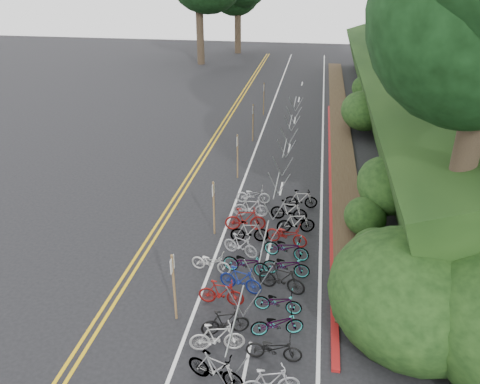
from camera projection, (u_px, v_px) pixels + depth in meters
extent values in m
plane|color=black|center=(167.00, 306.00, 16.14)|extent=(120.00, 120.00, 0.00)
cube|color=gold|center=(184.00, 182.00, 25.30)|extent=(0.12, 80.00, 0.01)
cube|color=gold|center=(190.00, 182.00, 25.26)|extent=(0.12, 80.00, 0.01)
cube|color=silver|center=(242.00, 186.00, 24.84)|extent=(0.12, 80.00, 0.01)
cube|color=silver|center=(322.00, 191.00, 24.22)|extent=(0.12, 80.00, 0.01)
cube|color=silver|center=(247.00, 361.00, 13.91)|extent=(0.10, 1.60, 0.01)
cube|color=silver|center=(269.00, 251.00, 19.22)|extent=(0.10, 1.60, 0.01)
cube|color=silver|center=(281.00, 189.00, 24.53)|extent=(0.10, 1.60, 0.01)
cube|color=silver|center=(289.00, 148.00, 29.84)|extent=(0.10, 1.60, 0.01)
cube|color=silver|center=(295.00, 120.00, 35.15)|extent=(0.10, 1.60, 0.01)
cube|color=silver|center=(299.00, 99.00, 40.46)|extent=(0.10, 1.60, 0.01)
cube|color=silver|center=(302.00, 84.00, 45.78)|extent=(0.10, 1.60, 0.01)
cube|color=maroon|center=(331.00, 176.00, 25.90)|extent=(0.25, 28.00, 0.10)
cube|color=black|center=(447.00, 89.00, 32.39)|extent=(12.32, 44.00, 9.11)
cube|color=#382819|center=(339.00, 121.00, 34.64)|extent=(1.40, 44.00, 0.16)
ellipsoid|color=#284C19|center=(377.00, 252.00, 17.28)|extent=(2.00, 2.80, 1.60)
ellipsoid|color=#284C19|center=(386.00, 184.00, 21.36)|extent=(2.60, 3.64, 2.08)
ellipsoid|color=#284C19|center=(397.00, 134.00, 26.30)|extent=(2.20, 3.08, 1.76)
ellipsoid|color=#284C19|center=(363.00, 110.00, 32.01)|extent=(3.00, 4.20, 2.40)
ellipsoid|color=#284C19|center=(367.00, 88.00, 37.14)|extent=(2.40, 3.36, 1.92)
ellipsoid|color=#284C19|center=(380.00, 69.00, 40.19)|extent=(2.80, 3.92, 2.24)
ellipsoid|color=#284C19|center=(365.00, 216.00, 20.02)|extent=(1.80, 2.52, 1.44)
ellipsoid|color=#284C19|center=(403.00, 105.00, 29.45)|extent=(3.20, 4.48, 2.56)
ellipsoid|color=black|center=(411.00, 293.00, 14.87)|extent=(5.28, 6.16, 3.52)
cylinder|color=#2D2319|center=(461.00, 174.00, 15.46)|extent=(0.84, 0.84, 6.39)
cylinder|color=#2D2319|center=(454.00, 66.00, 22.41)|extent=(0.89, 0.89, 7.37)
cylinder|color=#2D2319|center=(469.00, 22.00, 28.60)|extent=(0.95, 0.95, 8.36)
cylinder|color=#2D2319|center=(425.00, 26.00, 36.33)|extent=(0.87, 0.87, 6.88)
cylinder|color=#2D2319|center=(439.00, 2.00, 42.52)|extent=(0.92, 0.92, 7.87)
cylinder|color=#2D2319|center=(200.00, 35.00, 53.22)|extent=(0.84, 0.84, 6.39)
cylinder|color=#2D2319|center=(238.00, 29.00, 59.97)|extent=(0.81, 0.81, 5.90)
cylinder|color=#9C9FA4|center=(235.00, 318.00, 13.81)|extent=(0.05, 3.13, 0.05)
cylinder|color=#9C9FA4|center=(216.00, 370.00, 12.83)|extent=(0.62, 0.04, 1.21)
cylinder|color=#9C9FA4|center=(236.00, 373.00, 12.75)|extent=(0.62, 0.04, 1.21)
cylinder|color=#9C9FA4|center=(235.00, 302.00, 15.42)|extent=(0.62, 0.04, 1.21)
cylinder|color=#9C9FA4|center=(252.00, 303.00, 15.34)|extent=(0.62, 0.04, 1.21)
cylinder|color=#9C9FA4|center=(264.00, 240.00, 17.84)|extent=(0.05, 3.00, 0.05)
cylinder|color=#9C9FA4|center=(252.00, 273.00, 16.90)|extent=(0.58, 0.04, 1.13)
cylinder|color=#9C9FA4|center=(267.00, 275.00, 16.82)|extent=(0.58, 0.04, 1.13)
cylinder|color=#9C9FA4|center=(261.00, 233.00, 19.38)|extent=(0.58, 0.04, 1.13)
cylinder|color=#9C9FA4|center=(275.00, 235.00, 19.30)|extent=(0.58, 0.04, 1.13)
cylinder|color=#9C9FA4|center=(276.00, 185.00, 22.27)|extent=(0.05, 3.00, 0.05)
cylinder|color=#9C9FA4|center=(267.00, 209.00, 21.33)|extent=(0.58, 0.04, 1.13)
cylinder|color=#9C9FA4|center=(279.00, 210.00, 21.24)|extent=(0.58, 0.04, 1.13)
cylinder|color=#9C9FA4|center=(273.00, 183.00, 23.80)|extent=(0.58, 0.04, 1.13)
cylinder|color=#9C9FA4|center=(284.00, 184.00, 23.72)|extent=(0.58, 0.04, 1.13)
cylinder|color=#9C9FA4|center=(285.00, 148.00, 26.70)|extent=(0.05, 3.00, 0.05)
cylinder|color=#9C9FA4|center=(277.00, 166.00, 25.75)|extent=(0.58, 0.04, 1.13)
cylinder|color=#9C9FA4|center=(287.00, 167.00, 25.67)|extent=(0.58, 0.04, 1.13)
cylinder|color=#9C9FA4|center=(282.00, 148.00, 28.23)|extent=(0.58, 0.04, 1.13)
cylinder|color=#9C9FA4|center=(291.00, 149.00, 28.15)|extent=(0.58, 0.04, 1.13)
cylinder|color=#9C9FA4|center=(291.00, 122.00, 31.12)|extent=(0.05, 3.00, 0.05)
cylinder|color=#9C9FA4|center=(284.00, 136.00, 30.18)|extent=(0.58, 0.04, 1.13)
cylinder|color=#9C9FA4|center=(293.00, 137.00, 30.09)|extent=(0.58, 0.04, 1.13)
cylinder|color=#9C9FA4|center=(288.00, 123.00, 32.66)|extent=(0.58, 0.04, 1.13)
cylinder|color=#9C9FA4|center=(296.00, 124.00, 32.57)|extent=(0.58, 0.04, 1.13)
cylinder|color=#9C9FA4|center=(295.00, 102.00, 35.55)|extent=(0.05, 3.00, 0.05)
cylinder|color=#9C9FA4|center=(290.00, 114.00, 34.60)|extent=(0.58, 0.04, 1.13)
cylinder|color=#9C9FA4|center=(297.00, 115.00, 34.52)|extent=(0.58, 0.04, 1.13)
cylinder|color=#9C9FA4|center=(292.00, 104.00, 37.08)|extent=(0.58, 0.04, 1.13)
cylinder|color=#9C9FA4|center=(299.00, 104.00, 37.00)|extent=(0.58, 0.04, 1.13)
cylinder|color=brown|center=(174.00, 288.00, 15.04)|extent=(0.08, 0.08, 2.52)
cube|color=silver|center=(172.00, 264.00, 14.64)|extent=(0.02, 0.40, 0.50)
cylinder|color=brown|center=(214.00, 208.00, 19.92)|extent=(0.08, 0.08, 2.50)
cube|color=silver|center=(213.00, 189.00, 19.52)|extent=(0.02, 0.40, 0.50)
cylinder|color=brown|center=(237.00, 157.00, 25.23)|extent=(0.08, 0.08, 2.50)
cube|color=silver|center=(237.00, 141.00, 24.84)|extent=(0.02, 0.40, 0.50)
cylinder|color=brown|center=(253.00, 123.00, 30.54)|extent=(0.08, 0.08, 2.50)
cube|color=silver|center=(253.00, 109.00, 30.15)|extent=(0.02, 0.40, 0.50)
cylinder|color=brown|center=(264.00, 99.00, 35.86)|extent=(0.08, 0.08, 2.50)
cube|color=silver|center=(264.00, 87.00, 35.46)|extent=(0.02, 0.40, 0.50)
imported|color=beige|center=(211.00, 262.00, 17.80)|extent=(0.85, 1.69, 0.85)
imported|color=slate|center=(216.00, 369.00, 12.96)|extent=(1.03, 1.87, 1.08)
imported|color=#9E9EA3|center=(270.00, 383.00, 12.58)|extent=(0.92, 1.75, 1.01)
imported|color=beige|center=(217.00, 337.00, 14.10)|extent=(0.83, 1.77, 1.02)
imported|color=black|center=(274.00, 348.00, 13.80)|extent=(0.59, 1.69, 0.89)
imported|color=black|center=(225.00, 322.00, 14.75)|extent=(0.93, 1.62, 0.94)
imported|color=slate|center=(277.00, 323.00, 14.74)|extent=(1.01, 1.79, 0.89)
imported|color=maroon|center=(221.00, 293.00, 16.04)|extent=(0.48, 1.62, 0.97)
imported|color=slate|center=(278.00, 301.00, 15.71)|extent=(0.68, 1.67, 0.86)
imported|color=navy|center=(241.00, 279.00, 16.70)|extent=(0.87, 1.71, 0.99)
imported|color=black|center=(282.00, 278.00, 16.68)|extent=(0.97, 1.85, 1.07)
imported|color=slate|center=(246.00, 263.00, 17.64)|extent=(0.99, 1.95, 0.98)
imported|color=slate|center=(286.00, 265.00, 17.53)|extent=(0.73, 1.83, 0.94)
imported|color=#9E9EA3|center=(241.00, 245.00, 18.78)|extent=(0.96, 1.60, 0.93)
imported|color=slate|center=(287.00, 247.00, 18.58)|extent=(1.01, 1.95, 0.97)
imported|color=slate|center=(249.00, 231.00, 19.69)|extent=(0.68, 1.67, 0.98)
imported|color=maroon|center=(287.00, 234.00, 19.50)|extent=(1.08, 1.91, 0.95)
imported|color=maroon|center=(245.00, 219.00, 20.51)|extent=(0.75, 1.86, 1.09)
imported|color=slate|center=(296.00, 222.00, 20.32)|extent=(0.85, 1.75, 1.01)
imported|color=#9E9EA3|center=(251.00, 207.00, 21.65)|extent=(0.56, 1.63, 0.97)
imported|color=slate|center=(289.00, 210.00, 21.31)|extent=(0.63, 1.72, 1.02)
imported|color=#9E9EA3|center=(253.00, 195.00, 22.91)|extent=(0.66, 1.69, 0.87)
imported|color=slate|center=(301.00, 199.00, 22.41)|extent=(0.59, 1.62, 0.95)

